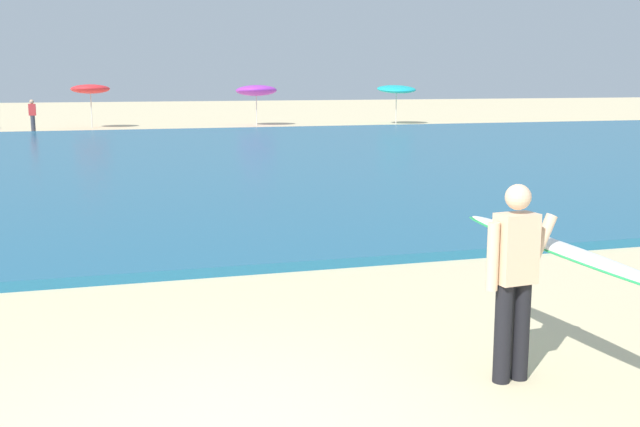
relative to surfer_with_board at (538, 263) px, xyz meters
The scene contains 6 objects.
sea 18.39m from the surfer_with_board, 98.85° to the left, with size 120.00×28.00×0.14m, color #1E6084.
surfer_with_board is the anchor object (origin of this frame).
beach_umbrella_1 36.14m from the surfer_with_board, 96.14° to the left, with size 1.97×1.98×2.28m.
beach_umbrella_2 35.89m from the surfer_with_board, 82.35° to the left, with size 2.22×2.25×2.25m.
beach_umbrella_3 36.77m from the surfer_with_board, 70.06° to the left, with size 2.17×2.20×2.24m.
beachgoer_near_row_left 33.28m from the surfer_with_board, 101.26° to the left, with size 0.32×0.20×1.58m.
Camera 1 is at (-0.77, -5.18, 2.61)m, focal length 42.80 mm.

